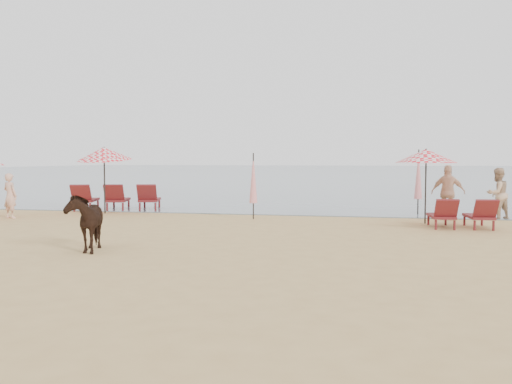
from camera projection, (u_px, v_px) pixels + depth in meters
ground at (194, 274)px, 9.67m from camera, size 120.00×120.00×0.00m
sea at (359, 171)px, 87.73m from camera, size 160.00×140.00×0.06m
lounger_cluster_left at (117, 198)px, 21.40m from camera, size 3.46×2.59×0.68m
lounger_cluster_right at (462, 214)px, 15.82m from camera, size 1.76×1.70×0.58m
umbrella_open_left_b at (104, 154)px, 20.15m from camera, size 1.92×1.96×2.45m
umbrella_open_right at (426, 156)px, 17.01m from camera, size 1.84×1.84×2.25m
umbrella_closed_left at (253, 178)px, 18.30m from camera, size 0.26×0.26×2.13m
umbrella_closed_right at (418, 175)px, 19.66m from camera, size 0.28×0.28×2.26m
cow at (85, 222)px, 12.00m from camera, size 1.16×1.61×1.24m
beachgoer_left at (10, 196)px, 18.57m from camera, size 0.61×0.49×1.47m
beachgoer_right_a at (497, 194)px, 18.22m from camera, size 1.02×0.97×1.65m
beachgoer_right_b at (448, 192)px, 18.04m from camera, size 1.09×0.62×1.75m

